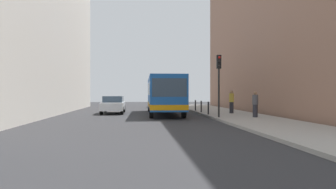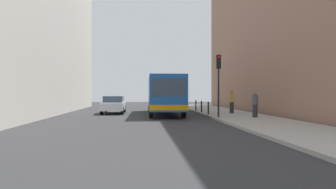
{
  "view_description": "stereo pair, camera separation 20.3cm",
  "coord_description": "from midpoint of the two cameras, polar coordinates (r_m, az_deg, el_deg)",
  "views": [
    {
      "loc": [
        -1.74,
        -21.99,
        1.74
      ],
      "look_at": [
        0.51,
        1.7,
        1.63
      ],
      "focal_mm": 33.64,
      "sensor_mm": 36.0,
      "label": 1
    },
    {
      "loc": [
        -1.53,
        -22.0,
        1.74
      ],
      "look_at": [
        0.51,
        1.7,
        1.63
      ],
      "focal_mm": 33.64,
      "sensor_mm": 36.0,
      "label": 2
    }
  ],
  "objects": [
    {
      "name": "bollard_far",
      "position": [
        28.74,
        5.28,
        -1.96
      ],
      "size": [
        0.11,
        0.11,
        0.95
      ],
      "primitive_type": "cylinder",
      "color": "black",
      "rests_on": "sidewalk"
    },
    {
      "name": "traffic_light",
      "position": [
        20.98,
        9.42,
        3.71
      ],
      "size": [
        0.28,
        0.33,
        4.1
      ],
      "color": "black",
      "rests_on": "sidewalk"
    },
    {
      "name": "car_behind_bus",
      "position": [
        37.83,
        -1.22,
        -1.19
      ],
      "size": [
        1.94,
        4.44,
        1.48
      ],
      "rotation": [
        0.0,
        0.0,
        3.16
      ],
      "color": "#A5A8AD",
      "rests_on": "ground"
    },
    {
      "name": "sidewalk",
      "position": [
        23.15,
        12.81,
        -3.87
      ],
      "size": [
        4.4,
        40.0,
        0.15
      ],
      "primitive_type": "cube",
      "color": "#9E9991",
      "rests_on": "ground"
    },
    {
      "name": "building_right",
      "position": [
        29.79,
        21.91,
        12.4
      ],
      "size": [
        7.0,
        32.0,
        16.03
      ],
      "primitive_type": "cube",
      "color": "#936B56",
      "rests_on": "ground"
    },
    {
      "name": "car_beside_bus",
      "position": [
        27.15,
        -9.59,
        -1.76
      ],
      "size": [
        1.88,
        4.41,
        1.48
      ],
      "rotation": [
        0.0,
        0.0,
        3.14
      ],
      "color": "silver",
      "rests_on": "ground"
    },
    {
      "name": "pedestrian_mid_sidewalk",
      "position": [
        25.26,
        11.7,
        -1.29
      ],
      "size": [
        0.38,
        0.38,
        1.81
      ],
      "rotation": [
        0.0,
        0.0,
        3.18
      ],
      "color": "#26262D",
      "rests_on": "sidewalk"
    },
    {
      "name": "bollard_near",
      "position": [
        23.55,
        7.56,
        -2.46
      ],
      "size": [
        0.11,
        0.11,
        0.95
      ],
      "primitive_type": "cylinder",
      "color": "black",
      "rests_on": "sidewalk"
    },
    {
      "name": "pedestrian_near_signal",
      "position": [
        21.51,
        15.75,
        -1.73
      ],
      "size": [
        0.38,
        0.38,
        1.7
      ],
      "rotation": [
        0.0,
        0.0,
        4.28
      ],
      "color": "#26262D",
      "rests_on": "sidewalk"
    },
    {
      "name": "building_left",
      "position": [
        28.67,
        -25.73,
        14.39
      ],
      "size": [
        7.0,
        32.0,
        17.5
      ],
      "primitive_type": "cube",
      "color": "#BCB7AD",
      "rests_on": "ground"
    },
    {
      "name": "bus",
      "position": [
        25.88,
        -0.48,
        0.23
      ],
      "size": [
        2.72,
        11.06,
        3.0
      ],
      "rotation": [
        0.0,
        0.0,
        3.12
      ],
      "color": "#19519E",
      "rests_on": "ground"
    },
    {
      "name": "ground_plane",
      "position": [
        22.13,
        -0.67,
        -4.25
      ],
      "size": [
        80.0,
        80.0,
        0.0
      ],
      "primitive_type": "plane",
      "color": "#2D2D30"
    },
    {
      "name": "bollard_mid",
      "position": [
        26.14,
        6.31,
        -2.19
      ],
      "size": [
        0.11,
        0.11,
        0.95
      ],
      "primitive_type": "cylinder",
      "color": "black",
      "rests_on": "sidewalk"
    }
  ]
}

